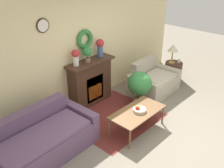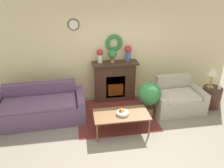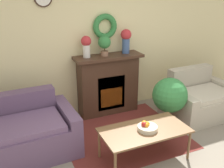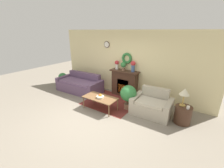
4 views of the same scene
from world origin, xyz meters
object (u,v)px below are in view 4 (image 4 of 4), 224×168
Objects in this scene: coffee_table at (100,98)px; fruit_bowl at (100,96)px; loveseat_right at (152,105)px; mug at (188,107)px; fireplace at (124,83)px; side_table_by_loveseat at (183,115)px; couch_left at (80,85)px; vase_on_mantel_right at (133,65)px; potted_plant_on_mantel at (123,65)px; table_lamp at (185,92)px; potted_plant_floor_by_loveseat at (128,94)px; vase_on_mantel_left at (117,64)px; potted_plant_floor_by_couch at (63,78)px.

fruit_bowl reaches higher than coffee_table.
mug is at bearing -7.81° from loveseat_right.
coffee_table is at bearing -166.88° from mug.
fireplace is 2.26× the size of side_table_by_loveseat.
fireplace is at bearing 18.08° from couch_left.
couch_left is 3.43m from loveseat_right.
couch_left is 4.91× the size of vase_on_mantel_right.
couch_left is 2.03m from fruit_bowl.
potted_plant_on_mantel is (-2.54, 0.80, 1.06)m from side_table_by_loveseat.
fruit_bowl is at bearing -106.24° from vase_on_mantel_right.
table_lamp is (0.91, 0.02, 0.67)m from loveseat_right.
fruit_bowl is at bearing -166.38° from mug.
vase_on_mantel_right is 0.49× the size of potted_plant_floor_by_loveseat.
side_table_by_loveseat is at bearing -17.42° from potted_plant_on_mantel.
vase_on_mantel_right reaches higher than potted_plant_on_mantel.
loveseat_right is 0.87m from potted_plant_floor_by_loveseat.
fruit_bowl is at bearing -164.04° from side_table_by_loveseat.
fireplace is 1.54m from coffee_table.
potted_plant_on_mantel reaches higher than fireplace.
mug is at bearing 1.72° from potted_plant_floor_by_loveseat.
fruit_bowl is 2.76m from mug.
potted_plant_floor_by_loveseat is (0.79, 0.59, 0.05)m from fruit_bowl.
fireplace is 2.62m from side_table_by_loveseat.
vase_on_mantel_left is at bearing 179.20° from fireplace.
loveseat_right reaches higher than side_table_by_loveseat.
potted_plant_floor_by_loveseat is at bearing -173.66° from table_lamp.
fruit_bowl is at bearing -156.47° from loveseat_right.
fireplace is 1.18m from potted_plant_floor_by_loveseat.
table_lamp reaches higher than coffee_table.
vase_on_mantel_left is (-1.89, 0.79, 1.03)m from loveseat_right.
table_lamp is 1.26× the size of vase_on_mantel_right.
couch_left is 2.65m from potted_plant_floor_by_loveseat.
fruit_bowl is 1.83m from vase_on_mantel_right.
vase_on_mantel_left reaches higher than loveseat_right.
vase_on_mantel_right is at bearing 0.00° from vase_on_mantel_left.
vase_on_mantel_right is (0.47, 1.53, 0.94)m from coffee_table.
couch_left is at bearing 174.80° from potted_plant_floor_by_loveseat.
table_lamp reaches higher than side_table_by_loveseat.
side_table_by_loveseat is 1.81m from potted_plant_floor_by_loveseat.
potted_plant_on_mantel reaches higher than fruit_bowl.
fireplace is 3.33× the size of vase_on_mantel_left.
vase_on_mantel_right is 0.66× the size of potted_plant_floor_by_couch.
vase_on_mantel_right reaches higher than vase_on_mantel_left.
fireplace is 1.87× the size of potted_plant_floor_by_couch.
side_table_by_loveseat is at bearing -1.61° from potted_plant_floor_by_couch.
vase_on_mantel_right reaches higher than loveseat_right.
potted_plant_floor_by_couch is (-3.10, 0.89, -0.12)m from fruit_bowl.
vase_on_mantel_right is at bearing 143.39° from loveseat_right.
fireplace is 3.27m from potted_plant_floor_by_couch.
coffee_table is 1.86m from vase_on_mantel_right.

